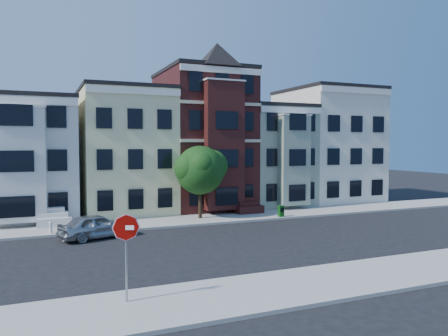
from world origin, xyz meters
name	(u,v)px	position (x,y,z in m)	size (l,w,h in m)	color
ground	(286,239)	(0.00, 0.00, 0.00)	(120.00, 120.00, 0.00)	black
far_sidewalk	(232,217)	(0.00, 8.00, 0.07)	(60.00, 4.00, 0.15)	#9E9B93
near_sidewalk	(382,274)	(0.00, -8.00, 0.07)	(60.00, 4.00, 0.15)	#9E9B93
house_white	(20,160)	(-15.00, 14.50, 4.50)	(8.00, 9.00, 9.00)	silver
house_yellow	(124,153)	(-7.00, 14.50, 5.00)	(7.00, 9.00, 10.00)	#F3E8A5
house_brown	(203,141)	(0.00, 14.50, 6.00)	(7.00, 9.00, 12.00)	#371210
house_green	(266,157)	(6.50, 14.50, 4.50)	(6.00, 9.00, 9.00)	gray
house_cream	(327,146)	(13.50, 14.50, 5.50)	(8.00, 9.00, 11.00)	silver
street_tree	(200,173)	(-2.51, 8.25, 3.52)	(5.79, 5.79, 6.74)	#21511A
parked_car	(96,226)	(-10.51, 4.62, 0.75)	(1.78, 4.42, 1.51)	#A9ADB0
newspaper_box	(281,211)	(3.42, 6.41, 0.58)	(0.39, 0.35, 0.86)	#105013
fire_hydrant	(51,229)	(-13.04, 6.52, 0.45)	(0.21, 0.21, 0.59)	silver
stop_sign	(126,252)	(-10.86, -7.25, 1.91)	(0.97, 0.13, 3.51)	#BC0903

